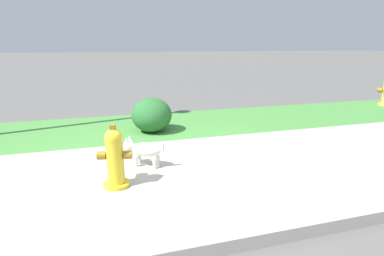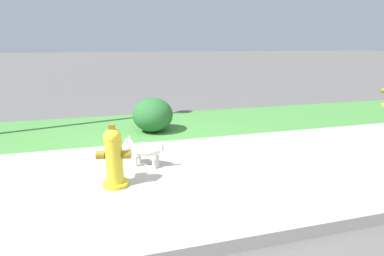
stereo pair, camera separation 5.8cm
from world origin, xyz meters
TOP-DOWN VIEW (x-y plane):
  - ground_plane at (0.00, 0.00)m, footprint 120.00×120.00m
  - sidewalk_pavement at (0.00, 0.00)m, footprint 18.00×2.57m
  - grass_verge at (0.00, 2.30)m, footprint 18.00×2.03m
  - street_curb at (0.00, -1.37)m, footprint 18.00×0.16m
  - fire_hydrant_mid_block at (-0.52, -0.09)m, footprint 0.37×0.34m
  - small_white_dog at (-0.17, 0.38)m, footprint 0.48×0.37m
  - shrub_bush_far_verge at (0.17, 1.92)m, footprint 0.70×0.70m

SIDE VIEW (x-z plane):
  - ground_plane at x=0.00m, z-range 0.00..0.00m
  - grass_verge at x=0.00m, z-range 0.00..0.01m
  - sidewalk_pavement at x=0.00m, z-range 0.00..0.01m
  - street_curb at x=0.00m, z-range 0.00..0.12m
  - small_white_dog at x=-0.17m, z-range 0.03..0.42m
  - shrub_bush_far_verge at x=0.17m, z-range 0.00..0.59m
  - fire_hydrant_mid_block at x=-0.52m, z-range -0.02..0.68m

